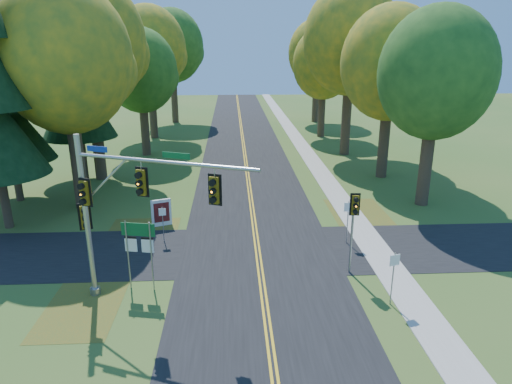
{
  "coord_description": "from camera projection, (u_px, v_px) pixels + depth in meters",
  "views": [
    {
      "loc": [
        -1.27,
        -19.8,
        10.3
      ],
      "look_at": [
        -0.08,
        2.08,
        3.2
      ],
      "focal_mm": 32.0,
      "sensor_mm": 36.0,
      "label": 1
    }
  ],
  "objects": [
    {
      "name": "tree_w_b",
      "position": [
        89.0,
        44.0,
        33.72
      ],
      "size": [
        8.6,
        8.6,
        15.38
      ],
      "color": "#38281C",
      "rests_on": "ground"
    },
    {
      "name": "pine_b",
      "position": [
        0.0,
        80.0,
        29.15
      ],
      "size": [
        5.6,
        5.6,
        17.31
      ],
      "color": "#38281C",
      "rests_on": "ground"
    },
    {
      "name": "route_sign_cluster",
      "position": [
        139.0,
        242.0,
        19.49
      ],
      "size": [
        1.47,
        0.34,
        3.2
      ],
      "rotation": [
        0.0,
        0.0,
        -0.2
      ],
      "color": "gray",
      "rests_on": "ground"
    },
    {
      "name": "leaf_patch_e",
      "position": [
        364.0,
        220.0,
        28.09
      ],
      "size": [
        3.5,
        8.0,
        0.0
      ],
      "primitive_type": "cube",
      "color": "brown",
      "rests_on": "ground"
    },
    {
      "name": "centerline_left",
      "position": [
        258.0,
        268.0,
        22.03
      ],
      "size": [
        0.1,
        160.0,
        0.01
      ],
      "primitive_type": "cube",
      "color": "gold",
      "rests_on": "road_main"
    },
    {
      "name": "east_signal_pole",
      "position": [
        354.0,
        213.0,
        20.53
      ],
      "size": [
        0.47,
        0.54,
        4.02
      ],
      "rotation": [
        0.0,
        0.0,
        -0.05
      ],
      "color": "gray",
      "rests_on": "ground"
    },
    {
      "name": "leaf_patch_w_near",
      "position": [
        140.0,
        238.0,
        25.51
      ],
      "size": [
        4.0,
        6.0,
        0.0
      ],
      "primitive_type": "cube",
      "color": "brown",
      "rests_on": "ground"
    },
    {
      "name": "traffic_mast",
      "position": [
        123.0,
        201.0,
        17.76
      ],
      "size": [
        7.21,
        3.08,
        7.0
      ],
      "rotation": [
        0.0,
        0.0,
        -0.38
      ],
      "color": "#9B9EA4",
      "rests_on": "ground"
    },
    {
      "name": "pine_c",
      "position": [
        71.0,
        53.0,
        33.59
      ],
      "size": [
        5.6,
        5.6,
        20.56
      ],
      "color": "#38281C",
      "rests_on": "ground"
    },
    {
      "name": "road_main",
      "position": [
        260.0,
        268.0,
        22.04
      ],
      "size": [
        8.0,
        160.0,
        0.02
      ],
      "primitive_type": "cube",
      "color": "black",
      "rests_on": "ground"
    },
    {
      "name": "reg_sign_e_south",
      "position": [
        394.0,
        269.0,
        18.47
      ],
      "size": [
        0.44,
        0.16,
        2.36
      ],
      "rotation": [
        0.0,
        0.0,
        0.29
      ],
      "color": "gray",
      "rests_on": "ground"
    },
    {
      "name": "leaf_patch_w_far",
      "position": [
        83.0,
        306.0,
        18.81
      ],
      "size": [
        3.0,
        5.0,
        0.0
      ],
      "primitive_type": "cube",
      "color": "brown",
      "rests_on": "ground"
    },
    {
      "name": "tree_w_a",
      "position": [
        67.0,
        59.0,
        27.46
      ],
      "size": [
        8.0,
        8.0,
        14.15
      ],
      "color": "#38281C",
      "rests_on": "ground"
    },
    {
      "name": "reg_sign_w",
      "position": [
        163.0,
        218.0,
        24.62
      ],
      "size": [
        0.38,
        0.1,
        1.99
      ],
      "rotation": [
        0.0,
        0.0,
        0.18
      ],
      "color": "gray",
      "rests_on": "ground"
    },
    {
      "name": "road_cross",
      "position": [
        258.0,
        250.0,
        23.94
      ],
      "size": [
        60.0,
        6.0,
        0.02
      ],
      "primitive_type": "cube",
      "color": "black",
      "rests_on": "ground"
    },
    {
      "name": "tree_w_d",
      "position": [
        149.0,
        50.0,
        50.03
      ],
      "size": [
        8.2,
        8.2,
        14.56
      ],
      "color": "#38281C",
      "rests_on": "ground"
    },
    {
      "name": "reg_sign_e_north",
      "position": [
        348.0,
        215.0,
        24.33
      ],
      "size": [
        0.46,
        0.13,
        2.4
      ],
      "rotation": [
        0.0,
        0.0,
        -0.21
      ],
      "color": "gray",
      "rests_on": "ground"
    },
    {
      "name": "ground",
      "position": [
        260.0,
        268.0,
        22.04
      ],
      "size": [
        160.0,
        160.0,
        0.0
      ],
      "primitive_type": "plane",
      "color": "#325A1F",
      "rests_on": "ground"
    },
    {
      "name": "tree_e_a",
      "position": [
        437.0,
        74.0,
        28.34
      ],
      "size": [
        7.2,
        7.2,
        12.73
      ],
      "color": "#38281C",
      "rests_on": "ground"
    },
    {
      "name": "tree_w_c",
      "position": [
        141.0,
        71.0,
        42.35
      ],
      "size": [
        6.8,
        6.8,
        11.91
      ],
      "color": "#38281C",
      "rests_on": "ground"
    },
    {
      "name": "ped_signal_pole",
      "position": [
        86.0,
        222.0,
        20.58
      ],
      "size": [
        0.54,
        0.65,
        3.58
      ],
      "rotation": [
        0.0,
        0.0,
        0.35
      ],
      "color": "#9A9BA2",
      "rests_on": "ground"
    },
    {
      "name": "sidewalk_east",
      "position": [
        386.0,
        264.0,
        22.35
      ],
      "size": [
        1.6,
        160.0,
        0.06
      ],
      "primitive_type": "cube",
      "color": "#9E998E",
      "rests_on": "ground"
    },
    {
      "name": "centerline_right",
      "position": [
        262.0,
        268.0,
        22.04
      ],
      "size": [
        0.1,
        160.0,
        0.01
      ],
      "primitive_type": "cube",
      "color": "gold",
      "rests_on": "road_main"
    },
    {
      "name": "tree_e_c",
      "position": [
        352.0,
        40.0,
        41.77
      ],
      "size": [
        8.8,
        8.8,
        15.79
      ],
      "color": "#38281C",
      "rests_on": "ground"
    },
    {
      "name": "info_kiosk",
      "position": [
        161.0,
        213.0,
        26.98
      ],
      "size": [
        1.16,
        0.58,
        1.63
      ],
      "rotation": [
        0.0,
        0.0,
        0.37
      ],
      "color": "silver",
      "rests_on": "ground"
    },
    {
      "name": "tree_e_e",
      "position": [
        318.0,
        53.0,
        61.15
      ],
      "size": [
        7.8,
        7.8,
        13.74
      ],
      "color": "#38281C",
      "rests_on": "ground"
    },
    {
      "name": "tree_e_d",
      "position": [
        324.0,
        64.0,
        51.21
      ],
      "size": [
        7.0,
        7.0,
        12.32
      ],
      "color": "#38281C",
      "rests_on": "ground"
    },
    {
      "name": "tree_e_b",
      "position": [
        391.0,
        64.0,
        34.66
      ],
      "size": [
        7.6,
        7.6,
        13.33
      ],
      "color": "#38281C",
      "rests_on": "ground"
    },
    {
      "name": "tree_w_e",
      "position": [
        172.0,
        46.0,
        60.36
      ],
      "size": [
        8.4,
        8.4,
        14.97
      ],
      "color": "#38281C",
      "rests_on": "ground"
    }
  ]
}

